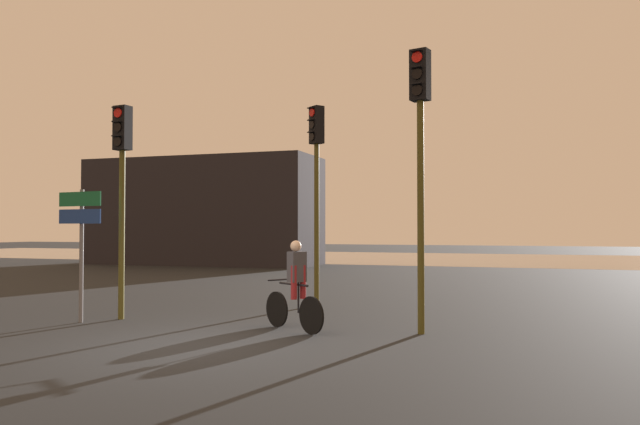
# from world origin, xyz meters

# --- Properties ---
(ground_plane) EXTENTS (120.00, 120.00, 0.00)m
(ground_plane) POSITION_xyz_m (0.00, 0.00, 0.00)
(ground_plane) COLOR black
(water_strip) EXTENTS (80.00, 16.00, 0.01)m
(water_strip) POSITION_xyz_m (0.00, 29.77, 0.00)
(water_strip) COLOR gray
(water_strip) RESTS_ON ground
(distant_building) EXTENTS (11.88, 4.00, 5.38)m
(distant_building) POSITION_xyz_m (-10.78, 19.77, 2.69)
(distant_building) COLOR black
(distant_building) RESTS_ON ground
(traffic_light_near_left) EXTENTS (0.35, 0.36, 4.33)m
(traffic_light_near_left) POSITION_xyz_m (-2.79, 2.15, 3.01)
(traffic_light_near_left) COLOR #4C4719
(traffic_light_near_left) RESTS_ON ground
(traffic_light_center) EXTENTS (0.41, 0.42, 4.76)m
(traffic_light_center) POSITION_xyz_m (0.23, 5.54, 3.29)
(traffic_light_center) COLOR #4C4719
(traffic_light_center) RESTS_ON ground
(traffic_light_near_right) EXTENTS (0.37, 0.39, 4.98)m
(traffic_light_near_right) POSITION_xyz_m (3.25, 2.33, 3.43)
(traffic_light_near_right) COLOR #4C4719
(traffic_light_near_right) RESTS_ON ground
(direction_sign_post) EXTENTS (1.09, 0.18, 2.60)m
(direction_sign_post) POSITION_xyz_m (-3.27, 1.51, 1.79)
(direction_sign_post) COLOR slate
(direction_sign_post) RESTS_ON ground
(cyclist) EXTENTS (1.46, 0.96, 1.62)m
(cyclist) POSITION_xyz_m (1.07, 1.92, 0.82)
(cyclist) COLOR black
(cyclist) RESTS_ON ground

